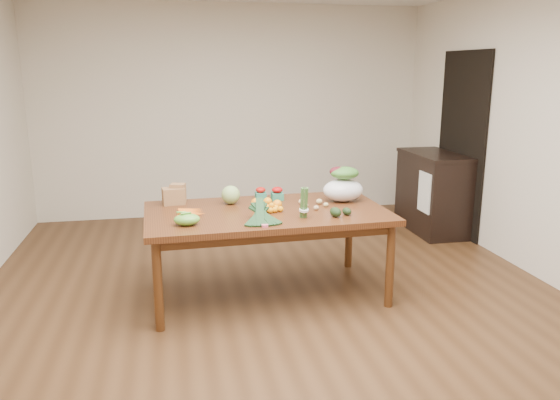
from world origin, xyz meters
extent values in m
plane|color=#4F321B|center=(0.00, 0.00, 0.00)|extent=(6.00, 6.00, 0.00)
cube|color=beige|center=(0.00, 3.00, 1.35)|extent=(5.00, 0.02, 2.70)
cube|color=beige|center=(0.00, -3.00, 1.35)|extent=(5.00, 0.02, 2.70)
cube|color=#512913|center=(-0.04, 0.23, 0.38)|extent=(2.03, 1.17, 0.75)
cube|color=black|center=(2.48, 1.60, 1.05)|extent=(0.02, 1.00, 2.10)
cube|color=black|center=(2.22, 1.71, 0.47)|extent=(0.52, 1.02, 0.94)
cube|color=white|center=(1.96, 1.40, 0.55)|extent=(0.02, 0.28, 0.45)
sphere|color=#8CAF65|center=(-0.31, 0.51, 0.83)|extent=(0.16, 0.16, 0.16)
sphere|color=orange|center=(-0.12, 0.32, 0.79)|extent=(0.09, 0.09, 0.09)
sphere|color=orange|center=(-0.01, 0.37, 0.79)|extent=(0.08, 0.08, 0.08)
sphere|color=orange|center=(0.06, 0.26, 0.79)|extent=(0.08, 0.08, 0.08)
ellipsoid|color=#6FB43D|center=(-0.71, -0.09, 0.79)|extent=(0.20, 0.15, 0.09)
ellipsoid|color=tan|center=(0.30, 0.25, 0.77)|extent=(0.05, 0.04, 0.04)
ellipsoid|color=tan|center=(0.37, 0.15, 0.77)|extent=(0.05, 0.04, 0.04)
ellipsoid|color=tan|center=(0.45, 0.35, 0.77)|extent=(0.06, 0.05, 0.05)
ellipsoid|color=#D8B67C|center=(0.29, 0.36, 0.77)|extent=(0.06, 0.05, 0.05)
ellipsoid|color=tan|center=(0.48, 0.24, 0.77)|extent=(0.04, 0.04, 0.04)
ellipsoid|color=black|center=(0.46, -0.08, 0.79)|extent=(0.11, 0.13, 0.08)
ellipsoid|color=black|center=(0.57, -0.05, 0.78)|extent=(0.09, 0.11, 0.06)
camera|label=1|loc=(-0.81, -4.11, 1.91)|focal=35.00mm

